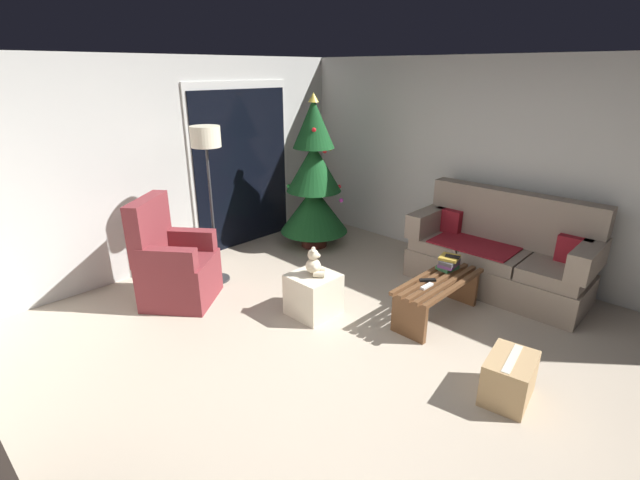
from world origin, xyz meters
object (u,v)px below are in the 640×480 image
object	(u,v)px
remote_white	(427,286)
christmas_tree	(314,182)
floor_lamp	(207,153)
cardboard_box_taped_mid_floor	(509,378)
armchair	(174,266)
coffee_table	(438,293)
remote_black	(428,280)
teddy_bear_cream	(314,264)
ottoman	(313,294)
couch	(499,255)
book_stack	(449,263)
cell_phone	(453,256)

from	to	relation	value
remote_white	christmas_tree	size ratio (longest dim) A/B	0.08
floor_lamp	cardboard_box_taped_mid_floor	distance (m)	3.59
armchair	remote_white	bearing A→B (deg)	-57.48
coffee_table	remote_black	xyz separation A→B (m)	(-0.10, 0.06, 0.15)
teddy_bear_cream	ottoman	bearing A→B (deg)	130.48
teddy_bear_cream	cardboard_box_taped_mid_floor	size ratio (longest dim) A/B	0.57
cardboard_box_taped_mid_floor	armchair	bearing A→B (deg)	106.53
remote_black	teddy_bear_cream	size ratio (longest dim) A/B	0.55
coffee_table	teddy_bear_cream	xyz separation A→B (m)	(-0.79, 0.93, 0.28)
couch	christmas_tree	bearing A→B (deg)	102.21
teddy_bear_cream	cardboard_box_taped_mid_floor	world-z (taller)	teddy_bear_cream
coffee_table	floor_lamp	world-z (taller)	floor_lamp
coffee_table	remote_white	world-z (taller)	remote_white
coffee_table	remote_white	size ratio (longest dim) A/B	7.05
floor_lamp	ottoman	xyz separation A→B (m)	(0.24, -1.37, -1.29)
couch	coffee_table	bearing A→B (deg)	173.07
remote_white	teddy_bear_cream	world-z (taller)	teddy_bear_cream
couch	remote_black	distance (m)	1.19
remote_white	cardboard_box_taped_mid_floor	size ratio (longest dim) A/B	0.31
book_stack	christmas_tree	size ratio (longest dim) A/B	0.12
remote_white	remote_black	distance (m)	0.14
remote_white	coffee_table	bearing A→B (deg)	-86.91
remote_black	cardboard_box_taped_mid_floor	world-z (taller)	remote_black
christmas_tree	armchair	world-z (taller)	christmas_tree
remote_white	christmas_tree	bearing A→B (deg)	-16.27
coffee_table	book_stack	world-z (taller)	book_stack
couch	book_stack	size ratio (longest dim) A/B	7.91
cell_phone	christmas_tree	bearing A→B (deg)	65.64
coffee_table	armchair	size ratio (longest dim) A/B	0.97
remote_black	ottoman	distance (m)	1.14
book_stack	floor_lamp	bearing A→B (deg)	120.63
remote_black	christmas_tree	world-z (taller)	christmas_tree
coffee_table	floor_lamp	xyz separation A→B (m)	(-1.04, 2.30, 1.23)
remote_white	book_stack	size ratio (longest dim) A/B	0.63
remote_black	floor_lamp	bearing A→B (deg)	-115.77
floor_lamp	cardboard_box_taped_mid_floor	xyz separation A→B (m)	(0.37, -3.31, -1.33)
ottoman	cardboard_box_taped_mid_floor	world-z (taller)	ottoman
coffee_table	cardboard_box_taped_mid_floor	distance (m)	1.22
remote_white	remote_black	world-z (taller)	same
coffee_table	armchair	world-z (taller)	armchair
coffee_table	couch	bearing A→B (deg)	-6.93
ottoman	cell_phone	bearing A→B (deg)	-39.14
book_stack	cardboard_box_taped_mid_floor	bearing A→B (deg)	-131.77
teddy_bear_cream	cardboard_box_taped_mid_floor	xyz separation A→B (m)	(0.12, -1.94, -0.38)
teddy_bear_cream	book_stack	bearing A→B (deg)	-38.71
cell_phone	ottoman	size ratio (longest dim) A/B	0.33
remote_black	remote_white	bearing A→B (deg)	-19.92
couch	coffee_table	xyz separation A→B (m)	(-1.07, 0.13, -0.12)
coffee_table	cardboard_box_taped_mid_floor	bearing A→B (deg)	-123.58
book_stack	ottoman	bearing A→B (deg)	141.21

